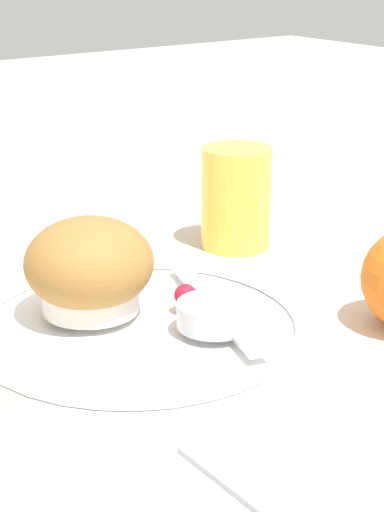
# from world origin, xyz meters

# --- Properties ---
(ground_plane) EXTENTS (3.00, 3.00, 0.00)m
(ground_plane) POSITION_xyz_m (0.00, 0.00, 0.00)
(ground_plane) COLOR beige
(plate) EXTENTS (0.24, 0.24, 0.02)m
(plate) POSITION_xyz_m (-0.00, -0.02, 0.01)
(plate) COLOR white
(plate) RESTS_ON ground_plane
(muffin) EXTENTS (0.10, 0.10, 0.07)m
(muffin) POSITION_xyz_m (-0.04, -0.04, 0.05)
(muffin) COLOR silver
(muffin) RESTS_ON plate
(cream_ramekin) EXTENTS (0.05, 0.05, 0.02)m
(cream_ramekin) POSITION_xyz_m (0.04, 0.02, 0.03)
(cream_ramekin) COLOR silver
(cream_ramekin) RESTS_ON plate
(berry_pair) EXTENTS (0.03, 0.02, 0.02)m
(berry_pair) POSITION_xyz_m (0.01, 0.02, 0.03)
(berry_pair) COLOR #B7192D
(berry_pair) RESTS_ON plate
(butter_knife) EXTENTS (0.17, 0.07, 0.00)m
(butter_knife) POSITION_xyz_m (0.01, 0.04, 0.02)
(butter_knife) COLOR silver
(butter_knife) RESTS_ON plate
(juice_glass) EXTENTS (0.07, 0.07, 0.10)m
(juice_glass) POSITION_xyz_m (-0.13, 0.17, 0.05)
(juice_glass) COLOR #EAD14C
(juice_glass) RESTS_ON ground_plane
(folded_napkin) EXTENTS (0.13, 0.07, 0.01)m
(folded_napkin) POSITION_xyz_m (0.20, -0.04, 0.00)
(folded_napkin) COLOR #B2BCCC
(folded_napkin) RESTS_ON ground_plane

